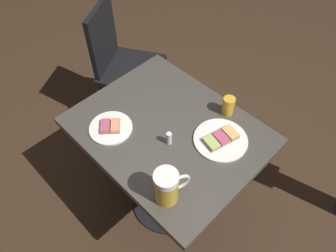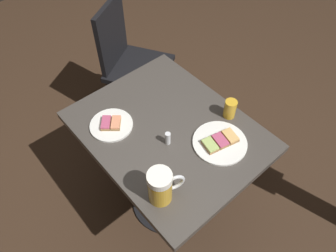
# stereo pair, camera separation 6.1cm
# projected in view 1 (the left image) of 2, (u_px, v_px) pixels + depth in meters

# --- Properties ---
(ground_plane) EXTENTS (6.00, 6.00, 0.00)m
(ground_plane) POSITION_uv_depth(u_px,v_px,m) (168.00, 200.00, 2.00)
(ground_plane) COLOR #382619
(cafe_table) EXTENTS (0.67, 0.84, 0.72)m
(cafe_table) POSITION_uv_depth(u_px,v_px,m) (168.00, 148.00, 1.56)
(cafe_table) COLOR black
(cafe_table) RESTS_ON ground_plane
(plate_near) EXTENTS (0.24, 0.24, 0.03)m
(plate_near) POSITION_uv_depth(u_px,v_px,m) (221.00, 139.00, 1.39)
(plate_near) COLOR white
(plate_near) RESTS_ON cafe_table
(plate_far) EXTENTS (0.20, 0.20, 0.03)m
(plate_far) POSITION_uv_depth(u_px,v_px,m) (111.00, 127.00, 1.43)
(plate_far) COLOR white
(plate_far) RESTS_ON cafe_table
(beer_mug) EXTENTS (0.14, 0.09, 0.16)m
(beer_mug) POSITION_uv_depth(u_px,v_px,m) (167.00, 187.00, 1.17)
(beer_mug) COLOR gold
(beer_mug) RESTS_ON cafe_table
(beer_glass_small) EXTENTS (0.06, 0.06, 0.09)m
(beer_glass_small) POSITION_uv_depth(u_px,v_px,m) (228.00, 106.00, 1.47)
(beer_glass_small) COLOR gold
(beer_glass_small) RESTS_ON cafe_table
(salt_shaker) EXTENTS (0.02, 0.02, 0.06)m
(salt_shaker) POSITION_uv_depth(u_px,v_px,m) (169.00, 138.00, 1.37)
(salt_shaker) COLOR silver
(salt_shaker) RESTS_ON cafe_table
(cafe_chair) EXTENTS (0.52, 0.52, 0.87)m
(cafe_chair) POSITION_uv_depth(u_px,v_px,m) (121.00, 61.00, 2.07)
(cafe_chair) COLOR black
(cafe_chair) RESTS_ON ground_plane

